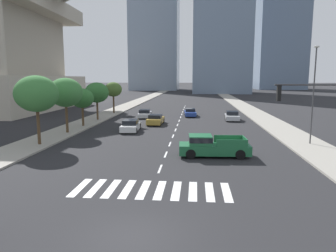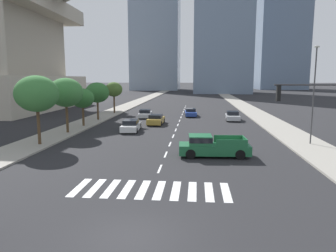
{
  "view_description": "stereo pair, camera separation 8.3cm",
  "coord_description": "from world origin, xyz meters",
  "px_view_note": "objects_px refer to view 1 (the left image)",
  "views": [
    {
      "loc": [
        2.34,
        -10.99,
        6.05
      ],
      "look_at": [
        0.0,
        15.22,
        2.0
      ],
      "focal_mm": 33.35,
      "sensor_mm": 36.0,
      "label": 1
    },
    {
      "loc": [
        2.42,
        -10.98,
        6.05
      ],
      "look_at": [
        0.0,
        15.22,
        2.0
      ],
      "focal_mm": 33.35,
      "sensor_mm": 36.0,
      "label": 2
    }
  ],
  "objects_px": {
    "sedan_silver_2": "(232,116)",
    "street_lamp_east": "(314,89)",
    "pickup_truck": "(211,146)",
    "sedan_blue_4": "(190,112)",
    "street_tree_fourth": "(97,93)",
    "street_tree_fifth": "(113,90)",
    "sedan_white_3": "(131,126)",
    "street_tree_nearest": "(36,94)",
    "traffic_signal_near": "(330,111)",
    "street_tree_third": "(82,98)",
    "sedan_silver_1": "(145,114)",
    "sedan_gold_0": "(156,120)",
    "street_tree_second": "(66,93)"
  },
  "relations": [
    {
      "from": "sedan_silver_2",
      "to": "street_lamp_east",
      "type": "xyz_separation_m",
      "value": [
        5.18,
        -16.52,
        4.52
      ]
    },
    {
      "from": "pickup_truck",
      "to": "sedan_blue_4",
      "type": "distance_m",
      "value": 26.23
    },
    {
      "from": "street_tree_fourth",
      "to": "street_tree_fifth",
      "type": "xyz_separation_m",
      "value": [
        0.0,
        8.96,
        0.11
      ]
    },
    {
      "from": "sedan_white_3",
      "to": "street_tree_nearest",
      "type": "distance_m",
      "value": 11.56
    },
    {
      "from": "street_tree_fourth",
      "to": "sedan_silver_2",
      "type": "bearing_deg",
      "value": 6.25
    },
    {
      "from": "traffic_signal_near",
      "to": "street_tree_third",
      "type": "relative_size",
      "value": 1.28
    },
    {
      "from": "sedan_silver_1",
      "to": "sedan_silver_2",
      "type": "bearing_deg",
      "value": -104.12
    },
    {
      "from": "sedan_blue_4",
      "to": "street_tree_fourth",
      "type": "relative_size",
      "value": 0.92
    },
    {
      "from": "street_tree_third",
      "to": "street_tree_fifth",
      "type": "bearing_deg",
      "value": 90.0
    },
    {
      "from": "pickup_truck",
      "to": "street_tree_nearest",
      "type": "bearing_deg",
      "value": -12.23
    },
    {
      "from": "sedan_silver_1",
      "to": "traffic_signal_near",
      "type": "height_order",
      "value": "traffic_signal_near"
    },
    {
      "from": "pickup_truck",
      "to": "sedan_gold_0",
      "type": "relative_size",
      "value": 1.28
    },
    {
      "from": "street_tree_second",
      "to": "street_tree_fourth",
      "type": "height_order",
      "value": "street_tree_second"
    },
    {
      "from": "sedan_silver_1",
      "to": "sedan_blue_4",
      "type": "xyz_separation_m",
      "value": [
        6.98,
        2.55,
        -0.02
      ]
    },
    {
      "from": "street_tree_nearest",
      "to": "sedan_gold_0",
      "type": "bearing_deg",
      "value": 58.08
    },
    {
      "from": "sedan_white_3",
      "to": "sedan_blue_4",
      "type": "height_order",
      "value": "sedan_white_3"
    },
    {
      "from": "traffic_signal_near",
      "to": "street_tree_fifth",
      "type": "xyz_separation_m",
      "value": [
        -21.42,
        34.49,
        -0.13
      ]
    },
    {
      "from": "sedan_silver_1",
      "to": "sedan_white_3",
      "type": "relative_size",
      "value": 1.0
    },
    {
      "from": "sedan_silver_2",
      "to": "sedan_white_3",
      "type": "xyz_separation_m",
      "value": [
        -12.69,
        -10.42,
        0.01
      ]
    },
    {
      "from": "sedan_gold_0",
      "to": "street_tree_nearest",
      "type": "distance_m",
      "value": 17.06
    },
    {
      "from": "street_tree_nearest",
      "to": "street_tree_fourth",
      "type": "xyz_separation_m",
      "value": [
        0.0,
        16.89,
        -0.67
      ]
    },
    {
      "from": "street_tree_third",
      "to": "sedan_white_3",
      "type": "bearing_deg",
      "value": -20.6
    },
    {
      "from": "pickup_truck",
      "to": "street_tree_fourth",
      "type": "xyz_separation_m",
      "value": [
        -15.23,
        19.41,
        3.19
      ]
    },
    {
      "from": "pickup_truck",
      "to": "traffic_signal_near",
      "type": "xyz_separation_m",
      "value": [
        6.19,
        -6.12,
        3.44
      ]
    },
    {
      "from": "pickup_truck",
      "to": "sedan_white_3",
      "type": "bearing_deg",
      "value": -54.97
    },
    {
      "from": "sedan_gold_0",
      "to": "sedan_silver_1",
      "type": "relative_size",
      "value": 0.89
    },
    {
      "from": "street_lamp_east",
      "to": "street_tree_second",
      "type": "xyz_separation_m",
      "value": [
        -24.46,
        3.71,
        -0.62
      ]
    },
    {
      "from": "sedan_gold_0",
      "to": "traffic_signal_near",
      "type": "height_order",
      "value": "traffic_signal_near"
    },
    {
      "from": "street_tree_fourth",
      "to": "street_tree_fifth",
      "type": "height_order",
      "value": "street_tree_fourth"
    },
    {
      "from": "traffic_signal_near",
      "to": "street_lamp_east",
      "type": "height_order",
      "value": "street_lamp_east"
    },
    {
      "from": "street_tree_fifth",
      "to": "sedan_blue_4",
      "type": "bearing_deg",
      "value": -9.6
    },
    {
      "from": "street_tree_fourth",
      "to": "sedan_gold_0",
      "type": "bearing_deg",
      "value": -17.93
    },
    {
      "from": "sedan_silver_1",
      "to": "street_tree_third",
      "type": "xyz_separation_m",
      "value": [
        -6.15,
        -10.03,
        2.98
      ]
    },
    {
      "from": "pickup_truck",
      "to": "traffic_signal_near",
      "type": "distance_m",
      "value": 9.36
    },
    {
      "from": "sedan_silver_2",
      "to": "sedan_white_3",
      "type": "height_order",
      "value": "sedan_white_3"
    },
    {
      "from": "pickup_truck",
      "to": "sedan_silver_1",
      "type": "bearing_deg",
      "value": -71.83
    },
    {
      "from": "street_tree_second",
      "to": "sedan_gold_0",
      "type": "bearing_deg",
      "value": 41.93
    },
    {
      "from": "street_tree_fifth",
      "to": "street_lamp_east",
      "type": "bearing_deg",
      "value": -43.71
    },
    {
      "from": "sedan_silver_1",
      "to": "sedan_silver_2",
      "type": "xyz_separation_m",
      "value": [
        13.12,
        -2.09,
        0.01
      ]
    },
    {
      "from": "sedan_gold_0",
      "to": "street_tree_third",
      "type": "height_order",
      "value": "street_tree_third"
    },
    {
      "from": "sedan_silver_2",
      "to": "street_lamp_east",
      "type": "relative_size",
      "value": 0.5
    },
    {
      "from": "sedan_gold_0",
      "to": "sedan_blue_4",
      "type": "height_order",
      "value": "sedan_gold_0"
    },
    {
      "from": "sedan_blue_4",
      "to": "street_tree_fourth",
      "type": "height_order",
      "value": "street_tree_fourth"
    },
    {
      "from": "sedan_gold_0",
      "to": "street_lamp_east",
      "type": "distance_m",
      "value": 20.02
    },
    {
      "from": "street_tree_second",
      "to": "sedan_silver_1",
      "type": "bearing_deg",
      "value": 67.57
    },
    {
      "from": "street_tree_second",
      "to": "street_tree_nearest",
      "type": "bearing_deg",
      "value": -90.0
    },
    {
      "from": "street_lamp_east",
      "to": "sedan_silver_2",
      "type": "bearing_deg",
      "value": 107.41
    },
    {
      "from": "street_lamp_east",
      "to": "sedan_gold_0",
      "type": "bearing_deg",
      "value": 143.59
    },
    {
      "from": "street_tree_fifth",
      "to": "sedan_white_3",
      "type": "bearing_deg",
      "value": -69.12
    },
    {
      "from": "sedan_silver_2",
      "to": "street_tree_third",
      "type": "bearing_deg",
      "value": -65.65
    }
  ]
}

